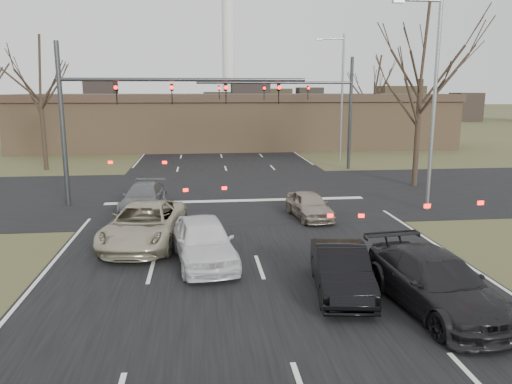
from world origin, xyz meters
TOP-DOWN VIEW (x-y plane):
  - ground at (0.00, 0.00)m, footprint 360.00×360.00m
  - road_main at (0.00, 60.00)m, footprint 14.00×300.00m
  - road_cross at (0.00, 15.00)m, footprint 200.00×14.00m
  - building at (2.00, 38.00)m, footprint 42.40×10.40m
  - mast_arm_near at (-5.23, 13.00)m, footprint 12.12×0.24m
  - mast_arm_far at (6.18, 23.00)m, footprint 11.12×0.24m
  - streetlight_right_near at (8.82, 10.00)m, footprint 2.34×0.25m
  - streetlight_right_far at (9.32, 27.00)m, footprint 2.34×0.25m
  - tree_right_near at (11.00, 16.00)m, footprint 6.90×6.90m
  - tree_left_far at (-13.00, 25.00)m, footprint 5.70×5.70m
  - tree_right_far at (15.00, 35.00)m, footprint 5.40×5.40m
  - car_silver_suv at (-4.00, 6.04)m, footprint 3.22×5.77m
  - car_white_sedan at (-1.79, 3.66)m, footprint 2.43×4.76m
  - car_black_hatch at (2.07, 0.73)m, footprint 1.98×4.27m
  - car_charcoal_sedan at (4.22, -0.64)m, footprint 2.69×5.34m
  - car_grey_ahead at (-4.61, 11.54)m, footprint 2.17×4.51m
  - car_silver_ahead at (3.00, 9.13)m, footprint 1.84×3.71m

SIDE VIEW (x-z plane):
  - ground at x=0.00m, z-range 0.00..0.00m
  - road_main at x=0.00m, z-range 0.00..0.02m
  - road_cross at x=0.00m, z-range 0.00..0.03m
  - car_silver_ahead at x=3.00m, z-range 0.00..1.22m
  - car_grey_ahead at x=-4.61m, z-range 0.00..1.27m
  - car_black_hatch at x=2.07m, z-range 0.00..1.35m
  - car_charcoal_sedan at x=4.22m, z-range 0.00..1.49m
  - car_silver_suv at x=-4.00m, z-range 0.00..1.53m
  - car_white_sedan at x=-1.79m, z-range 0.00..1.55m
  - building at x=2.00m, z-range 0.02..5.32m
  - mast_arm_far at x=6.18m, z-range 1.02..9.02m
  - mast_arm_near at x=-5.23m, z-range 1.07..9.07m
  - streetlight_right_near at x=8.82m, z-range 0.59..10.59m
  - streetlight_right_far at x=9.32m, z-range 0.59..10.59m
  - tree_right_far at x=15.00m, z-range 2.46..11.46m
  - tree_left_far at x=-13.00m, z-range 2.59..12.09m
  - tree_right_near at x=11.00m, z-range 3.15..14.65m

